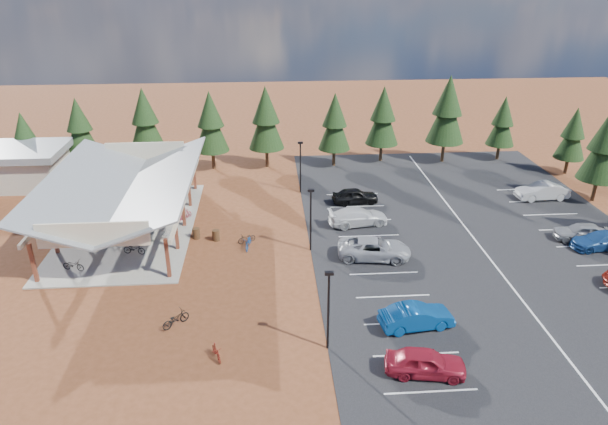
# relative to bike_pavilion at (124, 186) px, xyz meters

# --- Properties ---
(ground) EXTENTS (140.00, 140.00, 0.00)m
(ground) POSITION_rel_bike_pavilion_xyz_m (10.00, -7.00, -3.82)
(ground) COLOR #5D3118
(ground) RESTS_ON ground
(asphalt_lot) EXTENTS (27.00, 44.00, 0.04)m
(asphalt_lot) POSITION_rel_bike_pavilion_xyz_m (28.50, -4.00, -3.80)
(asphalt_lot) COLOR black
(asphalt_lot) RESTS_ON ground
(concrete_pad) EXTENTS (10.60, 18.60, 0.10)m
(concrete_pad) POSITION_rel_bike_pavilion_xyz_m (0.00, 0.00, -3.77)
(concrete_pad) COLOR gray
(concrete_pad) RESTS_ON ground
(bike_pavilion) EXTENTS (11.65, 19.40, 4.97)m
(bike_pavilion) POSITION_rel_bike_pavilion_xyz_m (0.00, 0.00, 0.00)
(bike_pavilion) COLOR #5B231A
(bike_pavilion) RESTS_ON concrete_pad
(outbuilding) EXTENTS (11.00, 7.00, 3.90)m
(outbuilding) POSITION_rel_bike_pavilion_xyz_m (-14.00, 11.00, -1.80)
(outbuilding) COLOR #ADA593
(outbuilding) RESTS_ON ground
(lamp_post_0) EXTENTS (0.50, 0.25, 5.14)m
(lamp_post_0) POSITION_rel_bike_pavilion_xyz_m (15.00, -17.00, -0.85)
(lamp_post_0) COLOR black
(lamp_post_0) RESTS_ON ground
(lamp_post_1) EXTENTS (0.50, 0.25, 5.14)m
(lamp_post_1) POSITION_rel_bike_pavilion_xyz_m (15.00, -5.00, -0.85)
(lamp_post_1) COLOR black
(lamp_post_1) RESTS_ON ground
(lamp_post_2) EXTENTS (0.50, 0.25, 5.14)m
(lamp_post_2) POSITION_rel_bike_pavilion_xyz_m (15.00, 7.00, -0.85)
(lamp_post_2) COLOR black
(lamp_post_2) RESTS_ON ground
(trash_bin_0) EXTENTS (0.60, 0.60, 0.90)m
(trash_bin_0) POSITION_rel_bike_pavilion_xyz_m (5.85, -2.34, -3.37)
(trash_bin_0) COLOR #422B17
(trash_bin_0) RESTS_ON ground
(trash_bin_1) EXTENTS (0.60, 0.60, 0.90)m
(trash_bin_1) POSITION_rel_bike_pavilion_xyz_m (7.49, -2.81, -3.37)
(trash_bin_1) COLOR #422B17
(trash_bin_1) RESTS_ON ground
(pine_0) EXTENTS (2.84, 2.84, 6.61)m
(pine_0) POSITION_rel_bike_pavilion_xyz_m (-13.58, 14.74, 0.20)
(pine_0) COLOR #382314
(pine_0) RESTS_ON ground
(pine_1) EXTENTS (3.39, 3.39, 7.91)m
(pine_1) POSITION_rel_bike_pavilion_xyz_m (-7.94, 15.12, 1.00)
(pine_1) COLOR #382314
(pine_1) RESTS_ON ground
(pine_2) EXTENTS (3.73, 3.73, 8.70)m
(pine_2) POSITION_rel_bike_pavilion_xyz_m (-1.19, 15.90, 1.49)
(pine_2) COLOR #382314
(pine_2) RESTS_ON ground
(pine_3) EXTENTS (3.66, 3.66, 8.52)m
(pine_3) POSITION_rel_bike_pavilion_xyz_m (5.94, 14.48, 1.38)
(pine_3) COLOR #382314
(pine_3) RESTS_ON ground
(pine_4) EXTENTS (3.84, 3.84, 8.94)m
(pine_4) POSITION_rel_bike_pavilion_xyz_m (11.81, 14.69, 1.64)
(pine_4) COLOR #382314
(pine_4) RESTS_ON ground
(pine_5) EXTENTS (3.49, 3.49, 8.14)m
(pine_5) POSITION_rel_bike_pavilion_xyz_m (19.21, 14.47, 1.15)
(pine_5) COLOR #382314
(pine_5) RESTS_ON ground
(pine_6) EXTENTS (3.66, 3.66, 8.53)m
(pine_6) POSITION_rel_bike_pavilion_xyz_m (24.72, 15.66, 1.38)
(pine_6) COLOR #382314
(pine_6) RESTS_ON ground
(pine_7) EXTENTS (4.18, 4.18, 9.74)m
(pine_7) POSITION_rel_bike_pavilion_xyz_m (31.69, 14.96, 2.13)
(pine_7) COLOR #382314
(pine_7) RESTS_ON ground
(pine_8) EXTENTS (3.13, 3.13, 7.30)m
(pine_8) POSITION_rel_bike_pavilion_xyz_m (38.25, 15.23, 0.63)
(pine_8) COLOR #382314
(pine_8) RESTS_ON ground
(pine_12) EXTENTS (3.84, 3.84, 8.94)m
(pine_12) POSITION_rel_bike_pavilion_xyz_m (42.55, 2.91, 1.64)
(pine_12) COLOR #382314
(pine_12) RESTS_ON ground
(pine_13) EXTENTS (3.09, 3.09, 7.19)m
(pine_13) POSITION_rel_bike_pavilion_xyz_m (43.72, 10.20, 0.56)
(pine_13) COLOR #382314
(pine_13) RESTS_ON ground
(bike_0) EXTENTS (1.75, 1.01, 0.87)m
(bike_0) POSITION_rel_bike_pavilion_xyz_m (-2.49, -7.04, -3.29)
(bike_0) COLOR black
(bike_0) RESTS_ON concrete_pad
(bike_1) EXTENTS (1.59, 0.85, 0.92)m
(bike_1) POSITION_rel_bike_pavilion_xyz_m (-1.17, -2.44, -3.27)
(bike_1) COLOR gray
(bike_1) RESTS_ON concrete_pad
(bike_2) EXTENTS (1.90, 0.68, 0.99)m
(bike_2) POSITION_rel_bike_pavilion_xyz_m (-2.17, 1.14, -3.23)
(bike_2) COLOR navy
(bike_2) RESTS_ON concrete_pad
(bike_3) EXTENTS (1.60, 0.93, 0.93)m
(bike_3) POSITION_rel_bike_pavilion_xyz_m (-2.66, 6.12, -3.26)
(bike_3) COLOR maroon
(bike_3) RESTS_ON concrete_pad
(bike_4) EXTENTS (1.83, 0.96, 0.92)m
(bike_4) POSITION_rel_bike_pavilion_xyz_m (1.41, -4.86, -3.27)
(bike_4) COLOR black
(bike_4) RESTS_ON concrete_pad
(bike_5) EXTENTS (1.73, 0.99, 1.00)m
(bike_5) POSITION_rel_bike_pavilion_xyz_m (3.67, -2.51, -3.22)
(bike_5) COLOR #989DA2
(bike_5) RESTS_ON concrete_pad
(bike_6) EXTENTS (1.79, 1.10, 0.89)m
(bike_6) POSITION_rel_bike_pavilion_xyz_m (1.29, 1.98, -3.28)
(bike_6) COLOR #1D4E98
(bike_6) RESTS_ON concrete_pad
(bike_7) EXTENTS (1.91, 1.05, 1.11)m
(bike_7) POSITION_rel_bike_pavilion_xyz_m (0.74, 7.80, -3.17)
(bike_7) COLOR maroon
(bike_7) RESTS_ON concrete_pad
(bike_11) EXTENTS (0.95, 1.54, 0.90)m
(bike_11) POSITION_rel_bike_pavilion_xyz_m (8.61, -17.47, -3.38)
(bike_11) COLOR maroon
(bike_11) RESTS_ON ground
(bike_12) EXTENTS (1.86, 1.77, 1.00)m
(bike_12) POSITION_rel_bike_pavilion_xyz_m (5.87, -14.18, -3.32)
(bike_12) COLOR black
(bike_12) RESTS_ON ground
(bike_14) EXTENTS (0.93, 1.98, 1.00)m
(bike_14) POSITION_rel_bike_pavilion_xyz_m (10.13, -4.34, -3.32)
(bike_14) COLOR navy
(bike_14) RESTS_ON ground
(bike_15) EXTENTS (1.43, 1.52, 0.98)m
(bike_15) POSITION_rel_bike_pavilion_xyz_m (4.43, 1.25, -3.34)
(bike_15) COLOR maroon
(bike_15) RESTS_ON ground
(bike_16) EXTENTS (1.59, 1.16, 0.80)m
(bike_16) POSITION_rel_bike_pavilion_xyz_m (9.99, -3.39, -3.43)
(bike_16) COLOR black
(bike_16) RESTS_ON ground
(car_0) EXTENTS (4.59, 2.45, 1.48)m
(car_0) POSITION_rel_bike_pavilion_xyz_m (20.03, -19.59, -3.04)
(car_0) COLOR maroon
(car_0) RESTS_ON asphalt_lot
(car_1) EXTENTS (4.74, 2.22, 1.50)m
(car_1) POSITION_rel_bike_pavilion_xyz_m (20.64, -15.44, -3.03)
(car_1) COLOR navy
(car_1) RESTS_ON asphalt_lot
(car_2) EXTENTS (5.85, 3.30, 1.54)m
(car_2) POSITION_rel_bike_pavilion_xyz_m (19.72, -6.63, -3.01)
(car_2) COLOR #9C9EA4
(car_2) RESTS_ON asphalt_lot
(car_3) EXTENTS (5.36, 2.80, 1.48)m
(car_3) POSITION_rel_bike_pavilion_xyz_m (19.44, -0.78, -3.04)
(car_3) COLOR silver
(car_3) RESTS_ON asphalt_lot
(car_4) EXTENTS (4.37, 2.02, 1.45)m
(car_4) POSITION_rel_bike_pavilion_xyz_m (19.92, 3.82, -3.06)
(car_4) COLOR black
(car_4) RESTS_ON asphalt_lot
(car_7) EXTENTS (4.75, 2.21, 1.34)m
(car_7) POSITION_rel_bike_pavilion_xyz_m (37.71, -6.41, -3.11)
(car_7) COLOR navy
(car_7) RESTS_ON asphalt_lot
(car_8) EXTENTS (4.48, 2.42, 1.45)m
(car_8) POSITION_rel_bike_pavilion_xyz_m (36.98, -4.95, -3.06)
(car_8) COLOR gray
(car_8) RESTS_ON asphalt_lot
(car_9) EXTENTS (4.94, 1.91, 1.61)m
(car_9) POSITION_rel_bike_pavilion_xyz_m (37.80, 3.51, -2.98)
(car_9) COLOR #B8B8B8
(car_9) RESTS_ON asphalt_lot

